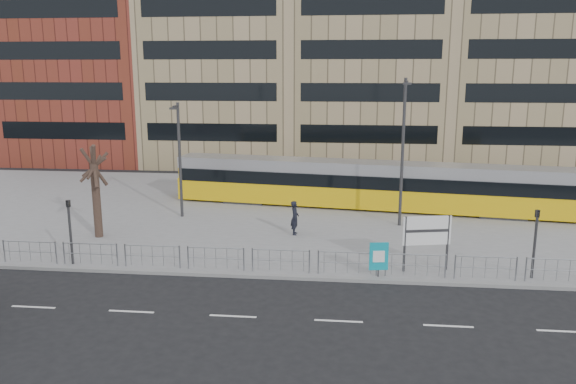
# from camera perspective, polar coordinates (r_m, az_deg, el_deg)

# --- Properties ---
(ground) EXTENTS (120.00, 120.00, 0.00)m
(ground) POSITION_cam_1_polar(r_m,az_deg,el_deg) (25.29, 0.72, -8.91)
(ground) COLOR black
(ground) RESTS_ON ground
(plaza) EXTENTS (64.00, 24.00, 0.15)m
(plaza) POSITION_cam_1_polar(r_m,az_deg,el_deg) (36.67, 2.46, -2.00)
(plaza) COLOR slate
(plaza) RESTS_ON ground
(kerb) EXTENTS (64.00, 0.25, 0.17)m
(kerb) POSITION_cam_1_polar(r_m,az_deg,el_deg) (25.31, 0.73, -8.71)
(kerb) COLOR gray
(kerb) RESTS_ON ground
(building_row) EXTENTS (70.40, 18.40, 31.20)m
(building_row) POSITION_cam_1_polar(r_m,az_deg,el_deg) (57.85, 5.62, 16.03)
(building_row) COLOR maroon
(building_row) RESTS_ON ground
(pedestrian_barrier) EXTENTS (32.07, 0.07, 1.10)m
(pedestrian_barrier) POSITION_cam_1_polar(r_m,az_deg,el_deg) (25.33, 5.37, -6.57)
(pedestrian_barrier) COLOR #95989E
(pedestrian_barrier) RESTS_ON plaza
(road_markings) EXTENTS (62.00, 0.12, 0.01)m
(road_markings) POSITION_cam_1_polar(r_m,az_deg,el_deg) (21.55, 2.43, -12.84)
(road_markings) COLOR white
(road_markings) RESTS_ON ground
(tram) EXTENTS (26.22, 6.04, 3.08)m
(tram) POSITION_cam_1_polar(r_m,az_deg,el_deg) (37.41, 8.15, 0.72)
(tram) COLOR #DDAE0C
(tram) RESTS_ON plaza
(station_sign) EXTENTS (2.20, 0.56, 2.57)m
(station_sign) POSITION_cam_1_polar(r_m,az_deg,el_deg) (26.18, 13.92, -4.07)
(station_sign) COLOR #2D2D30
(station_sign) RESTS_ON plaza
(ad_panel) EXTENTS (0.84, 0.20, 1.58)m
(ad_panel) POSITION_cam_1_polar(r_m,az_deg,el_deg) (25.24, 9.21, -6.51)
(ad_panel) COLOR #2D2D30
(ad_panel) RESTS_ON plaza
(pedestrian) EXTENTS (0.46, 0.70, 1.91)m
(pedestrian) POSITION_cam_1_polar(r_m,az_deg,el_deg) (31.17, 0.70, -2.63)
(pedestrian) COLOR black
(pedestrian) RESTS_ON plaza
(traffic_light_west) EXTENTS (0.22, 0.24, 3.10)m
(traffic_light_west) POSITION_cam_1_polar(r_m,az_deg,el_deg) (28.13, -21.30, -3.01)
(traffic_light_west) COLOR #2D2D30
(traffic_light_west) RESTS_ON plaza
(traffic_light_east) EXTENTS (0.22, 0.24, 3.10)m
(traffic_light_east) POSITION_cam_1_polar(r_m,az_deg,el_deg) (26.73, 23.85, -4.01)
(traffic_light_east) COLOR #2D2D30
(traffic_light_east) RESTS_ON plaza
(lamp_post_west) EXTENTS (0.45, 1.04, 7.07)m
(lamp_post_west) POSITION_cam_1_polar(r_m,az_deg,el_deg) (34.97, -10.98, 3.72)
(lamp_post_west) COLOR #2D2D30
(lamp_post_west) RESTS_ON plaza
(lamp_post_east) EXTENTS (0.45, 1.04, 8.56)m
(lamp_post_east) POSITION_cam_1_polar(r_m,az_deg,el_deg) (32.88, 11.59, 4.49)
(lamp_post_east) COLOR #2D2D30
(lamp_post_east) RESTS_ON plaza
(bare_tree) EXTENTS (4.01, 4.01, 7.10)m
(bare_tree) POSITION_cam_1_polar(r_m,az_deg,el_deg) (31.68, -19.28, 4.83)
(bare_tree) COLOR black
(bare_tree) RESTS_ON plaza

